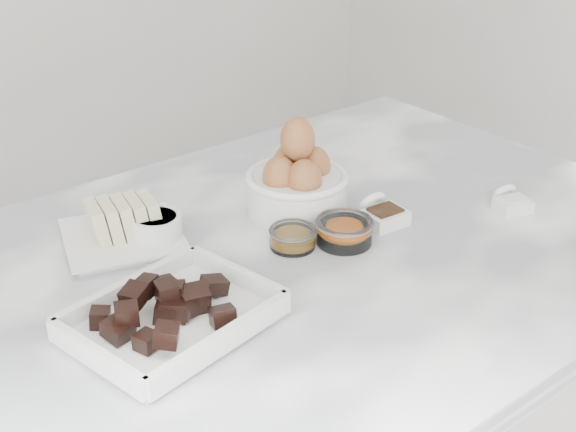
% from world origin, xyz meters
% --- Properties ---
extents(marble_slab, '(1.20, 0.80, 0.04)m').
position_xyz_m(marble_slab, '(0.00, 0.00, 0.92)').
color(marble_slab, white).
rests_on(marble_slab, cabinet).
extents(chocolate_dish, '(0.27, 0.22, 0.06)m').
position_xyz_m(chocolate_dish, '(-0.23, -0.05, 0.97)').
color(chocolate_dish, white).
rests_on(chocolate_dish, marble_slab).
extents(butter_plate, '(0.21, 0.21, 0.07)m').
position_xyz_m(butter_plate, '(-0.17, 0.18, 0.97)').
color(butter_plate, white).
rests_on(butter_plate, marble_slab).
extents(sugar_ramekin, '(0.07, 0.07, 0.04)m').
position_xyz_m(sugar_ramekin, '(-0.13, 0.14, 0.96)').
color(sugar_ramekin, white).
rests_on(sugar_ramekin, marble_slab).
extents(egg_bowl, '(0.16, 0.16, 0.15)m').
position_xyz_m(egg_bowl, '(0.09, 0.09, 0.99)').
color(egg_bowl, white).
rests_on(egg_bowl, marble_slab).
extents(honey_bowl, '(0.07, 0.07, 0.03)m').
position_xyz_m(honey_bowl, '(0.01, 0.01, 0.96)').
color(honey_bowl, white).
rests_on(honey_bowl, marble_slab).
extents(zest_bowl, '(0.09, 0.09, 0.04)m').
position_xyz_m(zest_bowl, '(0.08, -0.03, 0.96)').
color(zest_bowl, white).
rests_on(zest_bowl, marble_slab).
extents(vanilla_spoon, '(0.07, 0.08, 0.05)m').
position_xyz_m(vanilla_spoon, '(0.17, -0.02, 0.96)').
color(vanilla_spoon, white).
rests_on(vanilla_spoon, marble_slab).
extents(salt_spoon, '(0.06, 0.07, 0.04)m').
position_xyz_m(salt_spoon, '(0.36, -0.11, 0.95)').
color(salt_spoon, white).
rests_on(salt_spoon, marble_slab).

